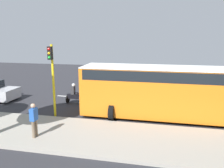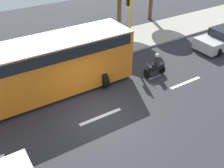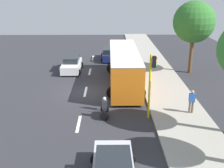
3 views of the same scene
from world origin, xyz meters
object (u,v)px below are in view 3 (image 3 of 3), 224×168
car_white (72,64)px  motorcycle (105,109)px  traffic_light_corner (151,77)px  street_tree_center (194,22)px  car_dark_blue (110,54)px  pedestrian_near_signal (192,101)px  city_bus (124,65)px

car_white → motorcycle: bearing=-72.1°
motorcycle → traffic_light_corner: 3.88m
motorcycle → street_tree_center: 14.52m
car_white → street_tree_center: bearing=-3.6°
car_white → traffic_light_corner: traffic_light_corner is taller
motorcycle → traffic_light_corner: traffic_light_corner is taller
motorcycle → car_dark_blue: bearing=88.5°
pedestrian_near_signal → traffic_light_corner: bearing=-171.6°
car_dark_blue → pedestrian_near_signal: (5.68, -15.71, 0.35)m
city_bus → traffic_light_corner: bearing=-78.6°
city_bus → traffic_light_corner: traffic_light_corner is taller
car_white → street_tree_center: (12.50, -0.80, 4.54)m
car_dark_blue → street_tree_center: size_ratio=0.57×
city_bus → pedestrian_near_signal: 8.02m
car_white → street_tree_center: 13.33m
traffic_light_corner → motorcycle: bearing=177.8°
city_bus → street_tree_center: bearing=26.7°
motorcycle → pedestrian_near_signal: 6.14m
city_bus → street_tree_center: size_ratio=1.50×
traffic_light_corner → street_tree_center: bearing=61.9°
car_white → traffic_light_corner: bearing=-59.3°
motorcycle → pedestrian_near_signal: bearing=3.0°
car_white → car_dark_blue: size_ratio=1.07×
car_dark_blue → car_white: bearing=-131.2°
motorcycle → traffic_light_corner: (3.13, -0.12, 2.29)m
car_white → car_dark_blue: (4.10, 4.68, -0.00)m
traffic_light_corner → street_tree_center: 12.32m
car_dark_blue → traffic_light_corner: (2.70, -16.15, 2.22)m
motorcycle → car_white: bearing=107.9°
street_tree_center → pedestrian_near_signal: bearing=-104.9°
motorcycle → pedestrian_near_signal: (6.12, 0.32, 0.42)m
car_dark_blue → motorcycle: motorcycle is taller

